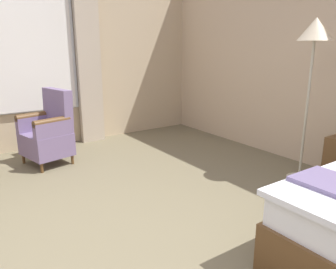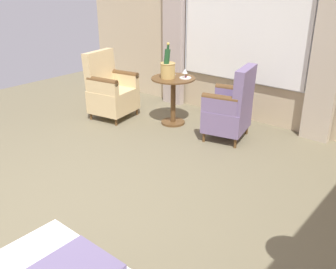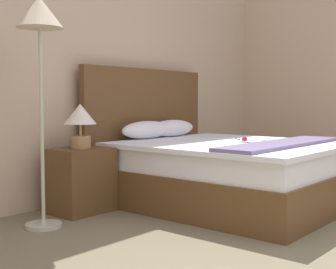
# 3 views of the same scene
# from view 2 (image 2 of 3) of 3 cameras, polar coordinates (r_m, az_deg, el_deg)

# --- Properties ---
(ground_plane) EXTENTS (8.29, 8.29, 0.00)m
(ground_plane) POSITION_cam_2_polar(r_m,az_deg,el_deg) (3.50, -19.19, -12.40)
(ground_plane) COLOR #6E654C
(wall_window_side) EXTENTS (0.27, 6.17, 2.81)m
(wall_window_side) POSITION_cam_2_polar(r_m,az_deg,el_deg) (5.45, 11.95, 16.73)
(wall_window_side) COLOR #C3AE8C
(wall_window_side) RESTS_ON ground
(side_table_round) EXTENTS (0.61, 0.61, 0.67)m
(side_table_round) POSITION_cam_2_polar(r_m,az_deg,el_deg) (5.24, 0.79, 6.07)
(side_table_round) COLOR brown
(side_table_round) RESTS_ON ground
(champagne_bucket) EXTENTS (0.21, 0.21, 0.48)m
(champagne_bucket) POSITION_cam_2_polar(r_m,az_deg,el_deg) (5.12, -0.05, 10.11)
(champagne_bucket) COLOR tan
(champagne_bucket) RESTS_ON side_table_round
(wine_glass_near_bucket) EXTENTS (0.07, 0.07, 0.14)m
(wine_glass_near_bucket) POSITION_cam_2_polar(r_m,az_deg,el_deg) (5.10, 2.59, 9.56)
(wine_glass_near_bucket) COLOR white
(wine_glass_near_bucket) RESTS_ON side_table_round
(wine_glass_near_edge) EXTENTS (0.07, 0.07, 0.14)m
(wine_glass_near_edge) POSITION_cam_2_polar(r_m,az_deg,el_deg) (5.32, 0.82, 10.09)
(wine_glass_near_edge) COLOR white
(wine_glass_near_edge) RESTS_ON side_table_round
(snack_plate) EXTENTS (0.16, 0.16, 0.04)m
(snack_plate) POSITION_cam_2_polar(r_m,az_deg,el_deg) (5.15, 2.66, 8.66)
(snack_plate) COLOR white
(snack_plate) RESTS_ON side_table_round
(armchair_by_window) EXTENTS (0.67, 0.62, 0.95)m
(armchair_by_window) POSITION_cam_2_polar(r_m,az_deg,el_deg) (4.80, 9.56, 3.98)
(armchair_by_window) COLOR brown
(armchair_by_window) RESTS_ON ground
(armchair_facing_bed) EXTENTS (0.68, 0.66, 0.97)m
(armchair_facing_bed) POSITION_cam_2_polar(r_m,az_deg,el_deg) (5.58, -8.75, 6.60)
(armchair_facing_bed) COLOR brown
(armchair_facing_bed) RESTS_ON ground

